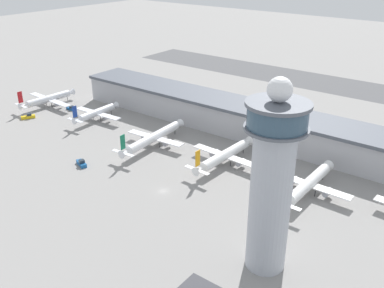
{
  "coord_description": "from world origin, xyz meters",
  "views": [
    {
      "loc": [
        98.16,
        -110.12,
        88.31
      ],
      "look_at": [
        -7.52,
        28.92,
        8.06
      ],
      "focal_mm": 40.0,
      "sensor_mm": 36.0,
      "label": 1
    }
  ],
  "objects_px": {
    "airplane_gate_bravo": "(97,113)",
    "airplane_gate_charlie": "(154,137)",
    "airplane_gate_alpha": "(48,99)",
    "service_truck_fuel": "(71,108)",
    "service_truck_baggage": "(82,163)",
    "airplane_gate_echo": "(308,184)",
    "service_truck_catering": "(28,117)",
    "control_tower": "(272,179)",
    "airplane_gate_delta": "(225,155)"
  },
  "relations": [
    {
      "from": "airplane_gate_delta",
      "to": "service_truck_baggage",
      "type": "bearing_deg",
      "value": -141.83
    },
    {
      "from": "airplane_gate_bravo",
      "to": "control_tower",
      "type": "bearing_deg",
      "value": -20.58
    },
    {
      "from": "airplane_gate_echo",
      "to": "airplane_gate_bravo",
      "type": "bearing_deg",
      "value": 178.49
    },
    {
      "from": "airplane_gate_bravo",
      "to": "service_truck_baggage",
      "type": "xyz_separation_m",
      "value": [
        36.31,
        -41.11,
        -3.51
      ]
    },
    {
      "from": "airplane_gate_bravo",
      "to": "airplane_gate_delta",
      "type": "distance_m",
      "value": 86.63
    },
    {
      "from": "airplane_gate_charlie",
      "to": "airplane_gate_echo",
      "type": "bearing_deg",
      "value": 2.13
    },
    {
      "from": "airplane_gate_alpha",
      "to": "airplane_gate_bravo",
      "type": "distance_m",
      "value": 41.94
    },
    {
      "from": "airplane_gate_alpha",
      "to": "service_truck_fuel",
      "type": "xyz_separation_m",
      "value": [
        16.19,
        3.95,
        -3.72
      ]
    },
    {
      "from": "airplane_gate_echo",
      "to": "airplane_gate_charlie",
      "type": "bearing_deg",
      "value": -177.87
    },
    {
      "from": "airplane_gate_bravo",
      "to": "airplane_gate_charlie",
      "type": "relative_size",
      "value": 0.7
    },
    {
      "from": "airplane_gate_bravo",
      "to": "service_truck_fuel",
      "type": "distance_m",
      "value": 26.06
    },
    {
      "from": "control_tower",
      "to": "service_truck_baggage",
      "type": "bearing_deg",
      "value": 174.8
    },
    {
      "from": "control_tower",
      "to": "service_truck_catering",
      "type": "height_order",
      "value": "control_tower"
    },
    {
      "from": "airplane_gate_charlie",
      "to": "service_truck_baggage",
      "type": "bearing_deg",
      "value": -109.12
    },
    {
      "from": "airplane_gate_delta",
      "to": "airplane_gate_echo",
      "type": "height_order",
      "value": "airplane_gate_echo"
    },
    {
      "from": "airplane_gate_echo",
      "to": "service_truck_fuel",
      "type": "height_order",
      "value": "airplane_gate_echo"
    },
    {
      "from": "control_tower",
      "to": "service_truck_catering",
      "type": "relative_size",
      "value": 7.47
    },
    {
      "from": "control_tower",
      "to": "service_truck_fuel",
      "type": "bearing_deg",
      "value": 161.82
    },
    {
      "from": "service_truck_fuel",
      "to": "control_tower",
      "type": "bearing_deg",
      "value": -18.18
    },
    {
      "from": "service_truck_catering",
      "to": "service_truck_baggage",
      "type": "height_order",
      "value": "service_truck_catering"
    },
    {
      "from": "airplane_gate_delta",
      "to": "service_truck_baggage",
      "type": "height_order",
      "value": "airplane_gate_delta"
    },
    {
      "from": "service_truck_fuel",
      "to": "airplane_gate_echo",
      "type": "bearing_deg",
      "value": -2.08
    },
    {
      "from": "airplane_gate_echo",
      "to": "airplane_gate_alpha",
      "type": "bearing_deg",
      "value": 179.46
    },
    {
      "from": "service_truck_catering",
      "to": "airplane_gate_bravo",
      "type": "bearing_deg",
      "value": 32.66
    },
    {
      "from": "service_truck_catering",
      "to": "service_truck_fuel",
      "type": "relative_size",
      "value": 1.3
    },
    {
      "from": "airplane_gate_charlie",
      "to": "service_truck_catering",
      "type": "xyz_separation_m",
      "value": [
        -82.09,
        -15.36,
        -3.54
      ]
    },
    {
      "from": "airplane_gate_alpha",
      "to": "service_truck_fuel",
      "type": "distance_m",
      "value": 17.08
    },
    {
      "from": "airplane_gate_charlie",
      "to": "airplane_gate_delta",
      "type": "height_order",
      "value": "airplane_gate_delta"
    },
    {
      "from": "airplane_gate_delta",
      "to": "service_truck_catering",
      "type": "distance_m",
      "value": 122.02
    },
    {
      "from": "airplane_gate_charlie",
      "to": "service_truck_baggage",
      "type": "xyz_separation_m",
      "value": [
        -12.09,
        -34.86,
        -3.58
      ]
    },
    {
      "from": "airplane_gate_alpha",
      "to": "service_truck_baggage",
      "type": "bearing_deg",
      "value": -26.71
    },
    {
      "from": "service_truck_catering",
      "to": "service_truck_fuel",
      "type": "bearing_deg",
      "value": 71.44
    },
    {
      "from": "airplane_gate_alpha",
      "to": "service_truck_catering",
      "type": "bearing_deg",
      "value": -67.54
    },
    {
      "from": "airplane_gate_alpha",
      "to": "airplane_gate_bravo",
      "type": "height_order",
      "value": "airplane_gate_alpha"
    },
    {
      "from": "airplane_gate_charlie",
      "to": "service_truck_baggage",
      "type": "relative_size",
      "value": 6.21
    },
    {
      "from": "control_tower",
      "to": "airplane_gate_charlie",
      "type": "relative_size",
      "value": 1.28
    },
    {
      "from": "airplane_gate_echo",
      "to": "airplane_gate_delta",
      "type": "bearing_deg",
      "value": 177.47
    },
    {
      "from": "airplane_gate_bravo",
      "to": "airplane_gate_echo",
      "type": "distance_m",
      "value": 126.68
    },
    {
      "from": "airplane_gate_echo",
      "to": "control_tower",
      "type": "bearing_deg",
      "value": -82.34
    },
    {
      "from": "airplane_gate_bravo",
      "to": "airplane_gate_echo",
      "type": "relative_size",
      "value": 0.79
    },
    {
      "from": "control_tower",
      "to": "airplane_gate_bravo",
      "type": "distance_m",
      "value": 144.17
    },
    {
      "from": "airplane_gate_bravo",
      "to": "airplane_gate_delta",
      "type": "bearing_deg",
      "value": -1.03
    },
    {
      "from": "airplane_gate_echo",
      "to": "service_truck_catering",
      "type": "height_order",
      "value": "airplane_gate_echo"
    },
    {
      "from": "airplane_gate_alpha",
      "to": "service_truck_baggage",
      "type": "relative_size",
      "value": 5.22
    },
    {
      "from": "service_truck_fuel",
      "to": "service_truck_catering",
      "type": "bearing_deg",
      "value": -108.56
    },
    {
      "from": "airplane_gate_charlie",
      "to": "service_truck_baggage",
      "type": "height_order",
      "value": "airplane_gate_charlie"
    },
    {
      "from": "airplane_gate_alpha",
      "to": "airplane_gate_charlie",
      "type": "height_order",
      "value": "airplane_gate_charlie"
    },
    {
      "from": "control_tower",
      "to": "service_truck_fuel",
      "type": "relative_size",
      "value": 9.72
    },
    {
      "from": "service_truck_catering",
      "to": "airplane_gate_delta",
      "type": "bearing_deg",
      "value": 9.46
    },
    {
      "from": "airplane_gate_delta",
      "to": "service_truck_baggage",
      "type": "relative_size",
      "value": 5.51
    }
  ]
}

